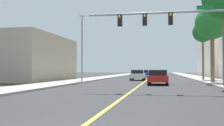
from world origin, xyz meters
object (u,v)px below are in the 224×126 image
at_px(palm_far, 203,33).
at_px(palm_mid, 212,23).
at_px(street_lamp, 82,45).
at_px(car_white, 138,75).
at_px(traffic_signal_mast, 182,26).
at_px(car_red, 158,77).
at_px(car_blue, 145,73).

bearing_deg(palm_far, palm_mid, -90.90).
distance_m(street_lamp, car_white, 10.20).
height_order(traffic_signal_mast, palm_mid, palm_mid).
distance_m(palm_mid, car_red, 9.13).
bearing_deg(palm_far, car_red, -118.19).
height_order(palm_mid, car_white, palm_mid).
distance_m(traffic_signal_mast, car_red, 9.00).
bearing_deg(car_blue, car_white, -90.31).
relative_size(traffic_signal_mast, street_lamp, 1.33).
xyz_separation_m(traffic_signal_mast, car_blue, (-4.85, 39.31, -3.76)).
distance_m(street_lamp, car_blue, 29.12).
distance_m(traffic_signal_mast, car_white, 19.41).
xyz_separation_m(palm_mid, car_red, (-5.86, -3.81, -5.87)).
bearing_deg(palm_mid, palm_far, 89.10).
bearing_deg(traffic_signal_mast, car_red, 102.06).
height_order(car_red, car_white, car_red).
bearing_deg(traffic_signal_mast, car_white, 104.09).
height_order(street_lamp, car_blue, street_lamp).
bearing_deg(street_lamp, palm_far, 28.97).
xyz_separation_m(traffic_signal_mast, palm_mid, (4.15, 11.81, 2.13)).
bearing_deg(street_lamp, traffic_signal_mast, -46.26).
xyz_separation_m(car_blue, car_white, (0.22, -20.84, 0.03)).
xyz_separation_m(street_lamp, car_blue, (5.66, 28.33, -3.71)).
bearing_deg(car_red, traffic_signal_mast, -77.75).
relative_size(palm_mid, car_white, 2.05).
xyz_separation_m(traffic_signal_mast, street_lamp, (-10.51, 10.98, -0.05)).
bearing_deg(palm_far, street_lamp, -151.03).
height_order(car_blue, car_white, car_white).
bearing_deg(street_lamp, car_white, 51.88).
relative_size(traffic_signal_mast, palm_far, 1.30).
height_order(car_blue, car_red, car_red).
relative_size(car_blue, car_white, 0.98).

